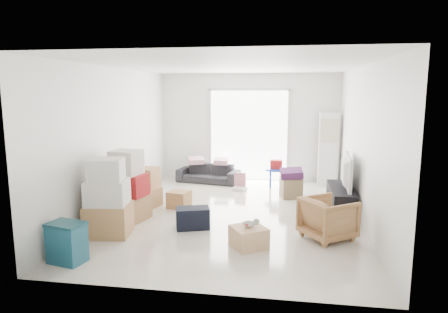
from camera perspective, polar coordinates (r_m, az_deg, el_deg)
room_shell at (r=7.22m, az=1.35°, el=2.10°), size 4.98×6.48×3.18m
sliding_door at (r=10.17m, az=3.55°, el=3.59°), size 2.10×0.04×2.33m
ac_tower at (r=9.90m, az=14.66°, el=0.99°), size 0.45×0.30×1.75m
tv_console at (r=7.93m, az=16.36°, el=-5.88°), size 0.41×1.38×0.46m
television at (r=7.86m, az=16.46°, el=-3.76°), size 0.69×1.12×0.14m
sofa at (r=9.98m, az=-2.25°, el=-1.99°), size 1.60×0.71×0.60m
pillow_left at (r=10.03m, az=-4.04°, el=0.19°), size 0.52×0.48×0.13m
pillow_right at (r=9.91m, az=-0.39°, el=0.06°), size 0.36×0.29×0.12m
armchair at (r=6.41m, az=14.65°, el=-8.27°), size 0.93×0.94×0.71m
storage_bins at (r=5.80m, az=-21.53°, el=-11.35°), size 0.53×0.43×0.55m
box_stack_a at (r=6.55m, az=-16.28°, el=-6.17°), size 0.73×0.63×1.23m
box_stack_b at (r=7.25m, az=-13.64°, el=-4.66°), size 0.75×0.75×1.24m
box_stack_c at (r=8.04m, az=-11.11°, el=-4.39°), size 0.61×0.55×0.77m
loose_box at (r=7.93m, az=-6.44°, el=-6.07°), size 0.46×0.46×0.32m
duffel_bag at (r=6.72m, az=-4.50°, el=-8.76°), size 0.62×0.48×0.35m
ottoman at (r=8.70m, az=9.54°, el=-4.42°), size 0.51×0.51×0.42m
blanket at (r=8.64m, az=9.59°, el=-2.62°), size 0.50×0.50×0.14m
kids_table at (r=9.50m, az=7.46°, el=-1.62°), size 0.53×0.53×0.65m
toy_walker at (r=9.25m, az=2.28°, el=-4.12°), size 0.35×0.32×0.39m
wood_crate at (r=5.95m, az=3.54°, el=-11.42°), size 0.63×0.63×0.30m
plush_bunny at (r=5.88m, az=3.84°, el=-9.50°), size 0.25×0.15×0.12m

